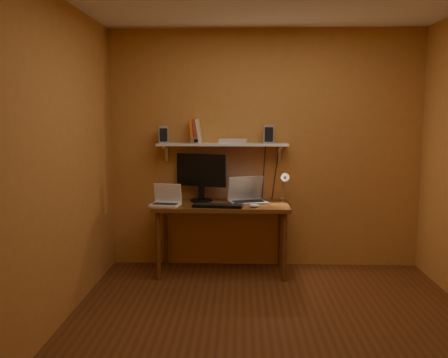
{
  "coord_description": "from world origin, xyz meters",
  "views": [
    {
      "loc": [
        -0.27,
        -3.61,
        1.67
      ],
      "look_at": [
        -0.43,
        1.18,
        1.03
      ],
      "focal_mm": 38.0,
      "sensor_mm": 36.0,
      "label": 1
    }
  ],
  "objects_px": {
    "wall_shelf": "(222,145)",
    "laptop": "(247,196)",
    "keyboard": "(218,206)",
    "speaker_right": "(268,134)",
    "desk_lamp": "(284,183)",
    "router": "(233,141)",
    "desk": "(222,212)",
    "netbook": "(166,199)",
    "mouse": "(254,206)",
    "shelf_camera": "(195,141)",
    "speaker_left": "(163,135)",
    "monitor": "(201,175)"
  },
  "relations": [
    {
      "from": "keyboard",
      "to": "wall_shelf",
      "type": "bearing_deg",
      "value": 90.4
    },
    {
      "from": "netbook",
      "to": "desk_lamp",
      "type": "relative_size",
      "value": 0.86
    },
    {
      "from": "netbook",
      "to": "mouse",
      "type": "xyz_separation_m",
      "value": [
        0.9,
        -0.09,
        -0.04
      ]
    },
    {
      "from": "shelf_camera",
      "to": "router",
      "type": "bearing_deg",
      "value": 6.6
    },
    {
      "from": "desk",
      "to": "desk_lamp",
      "type": "distance_m",
      "value": 0.73
    },
    {
      "from": "wall_shelf",
      "to": "keyboard",
      "type": "distance_m",
      "value": 0.7
    },
    {
      "from": "desk",
      "to": "mouse",
      "type": "xyz_separation_m",
      "value": [
        0.33,
        -0.18,
        0.1
      ]
    },
    {
      "from": "laptop",
      "to": "shelf_camera",
      "type": "distance_m",
      "value": 0.8
    },
    {
      "from": "laptop",
      "to": "mouse",
      "type": "bearing_deg",
      "value": -93.18
    },
    {
      "from": "speaker_right",
      "to": "wall_shelf",
      "type": "bearing_deg",
      "value": 175.78
    },
    {
      "from": "speaker_right",
      "to": "router",
      "type": "relative_size",
      "value": 0.68
    },
    {
      "from": "keyboard",
      "to": "speaker_left",
      "type": "height_order",
      "value": "speaker_left"
    },
    {
      "from": "monitor",
      "to": "shelf_camera",
      "type": "relative_size",
      "value": 4.89
    },
    {
      "from": "wall_shelf",
      "to": "keyboard",
      "type": "bearing_deg",
      "value": -95.37
    },
    {
      "from": "wall_shelf",
      "to": "laptop",
      "type": "xyz_separation_m",
      "value": [
        0.26,
        -0.11,
        -0.54
      ]
    },
    {
      "from": "laptop",
      "to": "keyboard",
      "type": "relative_size",
      "value": 0.9
    },
    {
      "from": "speaker_right",
      "to": "desk",
      "type": "bearing_deg",
      "value": -162.41
    },
    {
      "from": "desk",
      "to": "speaker_left",
      "type": "bearing_deg",
      "value": 163.55
    },
    {
      "from": "monitor",
      "to": "netbook",
      "type": "relative_size",
      "value": 1.69
    },
    {
      "from": "desk",
      "to": "monitor",
      "type": "height_order",
      "value": "monitor"
    },
    {
      "from": "shelf_camera",
      "to": "router",
      "type": "xyz_separation_m",
      "value": [
        0.4,
        0.05,
        -0.01
      ]
    },
    {
      "from": "shelf_camera",
      "to": "wall_shelf",
      "type": "bearing_deg",
      "value": 12.68
    },
    {
      "from": "desk_lamp",
      "to": "shelf_camera",
      "type": "relative_size",
      "value": 3.36
    },
    {
      "from": "keyboard",
      "to": "speaker_right",
      "type": "xyz_separation_m",
      "value": [
        0.52,
        0.35,
        0.71
      ]
    },
    {
      "from": "netbook",
      "to": "router",
      "type": "bearing_deg",
      "value": 31.44
    },
    {
      "from": "laptop",
      "to": "speaker_left",
      "type": "height_order",
      "value": "speaker_left"
    },
    {
      "from": "speaker_left",
      "to": "keyboard",
      "type": "bearing_deg",
      "value": -44.96
    },
    {
      "from": "mouse",
      "to": "netbook",
      "type": "bearing_deg",
      "value": 178.83
    },
    {
      "from": "netbook",
      "to": "speaker_left",
      "type": "bearing_deg",
      "value": 113.72
    },
    {
      "from": "desk",
      "to": "speaker_left",
      "type": "height_order",
      "value": "speaker_left"
    },
    {
      "from": "monitor",
      "to": "netbook",
      "type": "height_order",
      "value": "monitor"
    },
    {
      "from": "netbook",
      "to": "keyboard",
      "type": "distance_m",
      "value": 0.54
    },
    {
      "from": "netbook",
      "to": "laptop",
      "type": "bearing_deg",
      "value": 22.17
    },
    {
      "from": "desk_lamp",
      "to": "router",
      "type": "xyz_separation_m",
      "value": [
        -0.55,
        0.05,
        0.44
      ]
    },
    {
      "from": "netbook",
      "to": "speaker_left",
      "type": "xyz_separation_m",
      "value": [
        -0.07,
        0.28,
        0.66
      ]
    },
    {
      "from": "wall_shelf",
      "to": "shelf_camera",
      "type": "relative_size",
      "value": 12.55
    },
    {
      "from": "wall_shelf",
      "to": "laptop",
      "type": "bearing_deg",
      "value": -22.07
    },
    {
      "from": "desk",
      "to": "netbook",
      "type": "xyz_separation_m",
      "value": [
        -0.57,
        -0.09,
        0.15
      ]
    },
    {
      "from": "mouse",
      "to": "desk_lamp",
      "type": "relative_size",
      "value": 0.27
    },
    {
      "from": "monitor",
      "to": "speaker_right",
      "type": "bearing_deg",
      "value": 21.64
    },
    {
      "from": "laptop",
      "to": "desk",
      "type": "bearing_deg",
      "value": -179.67
    },
    {
      "from": "mouse",
      "to": "keyboard",
      "type": "bearing_deg",
      "value": -177.19
    },
    {
      "from": "wall_shelf",
      "to": "netbook",
      "type": "bearing_deg",
      "value": -153.26
    },
    {
      "from": "desk",
      "to": "netbook",
      "type": "bearing_deg",
      "value": -170.7
    },
    {
      "from": "wall_shelf",
      "to": "shelf_camera",
      "type": "xyz_separation_m",
      "value": [
        -0.28,
        -0.06,
        0.05
      ]
    },
    {
      "from": "router",
      "to": "keyboard",
      "type": "bearing_deg",
      "value": -113.04
    },
    {
      "from": "wall_shelf",
      "to": "router",
      "type": "bearing_deg",
      "value": -9.03
    },
    {
      "from": "desk_lamp",
      "to": "speaker_left",
      "type": "height_order",
      "value": "speaker_left"
    },
    {
      "from": "mouse",
      "to": "speaker_right",
      "type": "height_order",
      "value": "speaker_right"
    },
    {
      "from": "speaker_left",
      "to": "router",
      "type": "xyz_separation_m",
      "value": [
        0.75,
        -0.01,
        -0.07
      ]
    }
  ]
}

